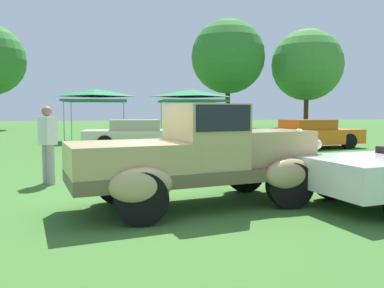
% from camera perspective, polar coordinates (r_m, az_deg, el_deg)
% --- Properties ---
extents(ground_plane, '(120.00, 120.00, 0.00)m').
position_cam_1_polar(ground_plane, '(6.61, -5.74, -9.13)').
color(ground_plane, '#386628').
extents(feature_pickup_truck, '(4.43, 2.53, 1.70)m').
position_cam_1_polar(feature_pickup_truck, '(6.59, 1.19, -1.52)').
color(feature_pickup_truck, brown).
rests_on(feature_pickup_truck, ground_plane).
extents(show_car_cream, '(4.57, 1.86, 1.22)m').
position_cam_1_polar(show_car_cream, '(16.48, -7.66, 1.32)').
color(show_car_cream, beige).
rests_on(show_car_cream, ground_plane).
extents(show_car_orange, '(4.71, 2.58, 1.22)m').
position_cam_1_polar(show_car_orange, '(17.44, 16.68, 1.35)').
color(show_car_orange, orange).
rests_on(show_car_orange, ground_plane).
extents(spectator_near_truck, '(0.44, 0.46, 1.69)m').
position_cam_1_polar(spectator_near_truck, '(9.12, -20.02, 0.26)').
color(spectator_near_truck, '#9E998E').
rests_on(spectator_near_truck, ground_plane).
extents(canopy_tent_center_field, '(3.14, 3.14, 2.71)m').
position_cam_1_polar(canopy_tent_center_field, '(21.17, -13.69, 6.93)').
color(canopy_tent_center_field, '#B7B7BC').
rests_on(canopy_tent_center_field, ground_plane).
extents(canopy_tent_right_field, '(3.28, 3.28, 2.71)m').
position_cam_1_polar(canopy_tent_right_field, '(21.18, -0.08, 7.07)').
color(canopy_tent_right_field, '#B7B7BC').
rests_on(canopy_tent_right_field, ground_plane).
extents(treeline_mid_left, '(6.79, 6.79, 9.95)m').
position_cam_1_polar(treeline_mid_left, '(37.55, 5.20, 12.37)').
color(treeline_mid_left, '#47331E').
rests_on(treeline_mid_left, ground_plane).
extents(treeline_center, '(6.70, 6.70, 9.26)m').
position_cam_1_polar(treeline_center, '(39.80, 16.22, 10.84)').
color(treeline_center, '#47331E').
rests_on(treeline_center, ground_plane).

